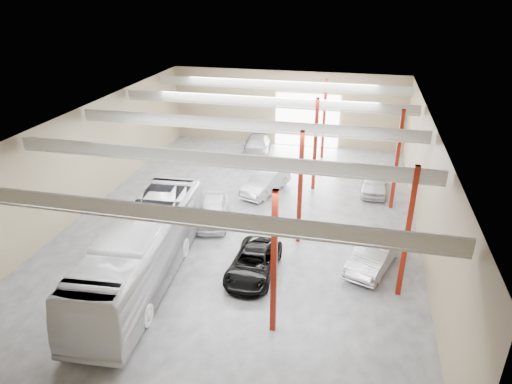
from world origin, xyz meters
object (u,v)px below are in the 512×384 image
at_px(car_row_a, 213,211).
at_px(car_right_far, 374,182).
at_px(coach_bus, 143,250).
at_px(car_row_b, 266,182).
at_px(car_right_near, 375,252).
at_px(car_row_c, 257,147).
at_px(black_sedan, 254,263).

xyz_separation_m(car_row_a, car_right_far, (10.30, 7.27, -0.03)).
xyz_separation_m(coach_bus, car_row_a, (1.50, 6.95, -0.99)).
xyz_separation_m(coach_bus, car_row_b, (3.90, 12.25, -1.00)).
distance_m(coach_bus, car_right_near, 12.52).
relative_size(car_row_c, car_right_near, 1.14).
height_order(black_sedan, car_row_a, car_row_a).
distance_m(car_row_a, car_row_b, 5.82).
relative_size(black_sedan, car_row_a, 1.06).
bearing_deg(car_right_near, car_row_a, -175.72).
bearing_deg(car_row_a, car_right_near, -29.01).
relative_size(coach_bus, car_row_b, 2.64).
bearing_deg(car_row_c, car_right_near, -64.61).
relative_size(black_sedan, car_row_b, 1.02).
bearing_deg(black_sedan, car_row_c, 104.06).
xyz_separation_m(black_sedan, car_row_b, (-1.55, 10.50, 0.11)).
bearing_deg(car_row_a, black_sedan, -66.14).
height_order(black_sedan, car_right_far, car_right_far).
relative_size(coach_bus, car_right_far, 2.84).
bearing_deg(car_right_near, coach_bus, -141.06).
bearing_deg(car_row_c, car_right_far, -36.14).
bearing_deg(car_row_c, car_row_b, -80.15).
distance_m(coach_bus, car_right_far, 18.51).
height_order(coach_bus, car_row_c, coach_bus).
bearing_deg(car_row_b, car_row_a, -95.55).
bearing_deg(coach_bus, car_right_far, 46.01).
distance_m(black_sedan, car_row_a, 6.53).
distance_m(car_row_a, car_right_near, 10.70).
bearing_deg(black_sedan, car_right_near, 21.73).
height_order(car_row_a, car_right_near, car_right_near).
xyz_separation_m(car_row_c, car_right_near, (10.30, -15.68, -0.01)).
relative_size(car_row_b, car_row_c, 0.84).
relative_size(car_row_a, car_right_near, 0.93).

